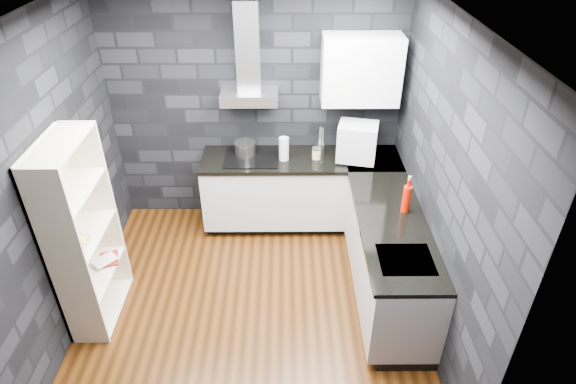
{
  "coord_description": "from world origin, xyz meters",
  "views": [
    {
      "loc": [
        0.33,
        -3.36,
        3.48
      ],
      "look_at": [
        0.35,
        0.45,
        1.0
      ],
      "focal_mm": 30.0,
      "sensor_mm": 36.0,
      "label": 1
    }
  ],
  "objects_px": {
    "pot": "(245,149)",
    "utensil_crock": "(320,148)",
    "glass_vase": "(284,149)",
    "storage_jar": "(316,154)",
    "bookshelf": "(83,236)",
    "appliance_garage": "(357,142)",
    "red_bottle": "(406,199)",
    "fruit_bowl": "(77,242)"
  },
  "relations": [
    {
      "from": "glass_vase",
      "to": "utensil_crock",
      "type": "xyz_separation_m",
      "value": [
        0.41,
        0.15,
        -0.07
      ]
    },
    {
      "from": "pot",
      "to": "appliance_garage",
      "type": "distance_m",
      "value": 1.23
    },
    {
      "from": "pot",
      "to": "bookshelf",
      "type": "relative_size",
      "value": 0.13
    },
    {
      "from": "pot",
      "to": "utensil_crock",
      "type": "bearing_deg",
      "value": 3.08
    },
    {
      "from": "utensil_crock",
      "to": "red_bottle",
      "type": "height_order",
      "value": "red_bottle"
    },
    {
      "from": "appliance_garage",
      "to": "bookshelf",
      "type": "bearing_deg",
      "value": -139.65
    },
    {
      "from": "fruit_bowl",
      "to": "bookshelf",
      "type": "bearing_deg",
      "value": 90.0
    },
    {
      "from": "glass_vase",
      "to": "storage_jar",
      "type": "relative_size",
      "value": 2.29
    },
    {
      "from": "pot",
      "to": "appliance_garage",
      "type": "bearing_deg",
      "value": -5.85
    },
    {
      "from": "appliance_garage",
      "to": "utensil_crock",
      "type": "bearing_deg",
      "value": 168.44
    },
    {
      "from": "fruit_bowl",
      "to": "appliance_garage",
      "type": "bearing_deg",
      "value": 29.87
    },
    {
      "from": "glass_vase",
      "to": "storage_jar",
      "type": "bearing_deg",
      "value": 3.3
    },
    {
      "from": "appliance_garage",
      "to": "pot",
      "type": "bearing_deg",
      "value": -173.11
    },
    {
      "from": "pot",
      "to": "storage_jar",
      "type": "bearing_deg",
      "value": -5.81
    },
    {
      "from": "pot",
      "to": "appliance_garage",
      "type": "relative_size",
      "value": 0.55
    },
    {
      "from": "glass_vase",
      "to": "bookshelf",
      "type": "relative_size",
      "value": 0.14
    },
    {
      "from": "pot",
      "to": "storage_jar",
      "type": "xyz_separation_m",
      "value": [
        0.79,
        -0.08,
        -0.02
      ]
    },
    {
      "from": "glass_vase",
      "to": "appliance_garage",
      "type": "relative_size",
      "value": 0.64
    },
    {
      "from": "red_bottle",
      "to": "storage_jar",
      "type": "bearing_deg",
      "value": 127.21
    },
    {
      "from": "storage_jar",
      "to": "bookshelf",
      "type": "distance_m",
      "value": 2.49
    },
    {
      "from": "pot",
      "to": "red_bottle",
      "type": "xyz_separation_m",
      "value": [
        1.55,
        -1.09,
        0.05
      ]
    },
    {
      "from": "bookshelf",
      "to": "glass_vase",
      "type": "bearing_deg",
      "value": 29.76
    },
    {
      "from": "appliance_garage",
      "to": "fruit_bowl",
      "type": "bearing_deg",
      "value": -137.4
    },
    {
      "from": "appliance_garage",
      "to": "red_bottle",
      "type": "distance_m",
      "value": 1.02
    },
    {
      "from": "appliance_garage",
      "to": "bookshelf",
      "type": "relative_size",
      "value": 0.23
    },
    {
      "from": "storage_jar",
      "to": "pot",
      "type": "bearing_deg",
      "value": 174.19
    },
    {
      "from": "pot",
      "to": "bookshelf",
      "type": "height_order",
      "value": "bookshelf"
    },
    {
      "from": "utensil_crock",
      "to": "bookshelf",
      "type": "xyz_separation_m",
      "value": [
        -2.14,
        -1.49,
        -0.06
      ]
    },
    {
      "from": "appliance_garage",
      "to": "fruit_bowl",
      "type": "height_order",
      "value": "appliance_garage"
    },
    {
      "from": "appliance_garage",
      "to": "fruit_bowl",
      "type": "relative_size",
      "value": 1.84
    },
    {
      "from": "utensil_crock",
      "to": "storage_jar",
      "type": "bearing_deg",
      "value": -112.92
    },
    {
      "from": "pot",
      "to": "red_bottle",
      "type": "distance_m",
      "value": 1.89
    },
    {
      "from": "glass_vase",
      "to": "red_bottle",
      "type": "relative_size",
      "value": 0.98
    },
    {
      "from": "glass_vase",
      "to": "appliance_garage",
      "type": "bearing_deg",
      "value": -1.75
    },
    {
      "from": "storage_jar",
      "to": "fruit_bowl",
      "type": "xyz_separation_m",
      "value": [
        -2.09,
        -1.49,
        -0.02
      ]
    },
    {
      "from": "storage_jar",
      "to": "fruit_bowl",
      "type": "relative_size",
      "value": 0.52
    },
    {
      "from": "storage_jar",
      "to": "red_bottle",
      "type": "height_order",
      "value": "red_bottle"
    },
    {
      "from": "bookshelf",
      "to": "storage_jar",
      "type": "bearing_deg",
      "value": 25.11
    },
    {
      "from": "glass_vase",
      "to": "bookshelf",
      "type": "distance_m",
      "value": 2.19
    },
    {
      "from": "utensil_crock",
      "to": "appliance_garage",
      "type": "distance_m",
      "value": 0.44
    },
    {
      "from": "red_bottle",
      "to": "bookshelf",
      "type": "distance_m",
      "value": 2.88
    },
    {
      "from": "storage_jar",
      "to": "utensil_crock",
      "type": "relative_size",
      "value": 0.96
    }
  ]
}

